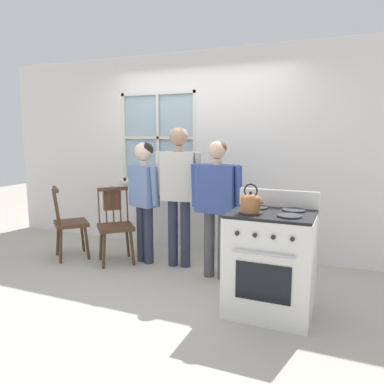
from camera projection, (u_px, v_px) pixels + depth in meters
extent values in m
plane|color=#B2AD9E|center=(154.00, 285.00, 4.02)|extent=(16.00, 16.00, 0.00)
cube|color=white|center=(72.00, 150.00, 5.94)|extent=(1.96, 0.06, 2.70)
cube|color=white|center=(323.00, 155.00, 4.49)|extent=(3.27, 0.06, 2.70)
cube|color=white|center=(160.00, 213.00, 5.48)|extent=(1.17, 0.06, 0.92)
cube|color=white|center=(158.00, 73.00, 5.18)|extent=(1.17, 0.06, 0.51)
cube|color=silver|center=(157.00, 184.00, 5.34)|extent=(1.23, 0.10, 0.03)
cube|color=#9EB7C6|center=(159.00, 138.00, 5.32)|extent=(1.11, 0.01, 1.21)
cube|color=silver|center=(158.00, 138.00, 5.29)|extent=(0.04, 0.02, 1.27)
cube|color=silver|center=(158.00, 138.00, 5.29)|extent=(1.17, 0.02, 0.04)
cube|color=silver|center=(124.00, 138.00, 5.51)|extent=(0.04, 0.03, 1.27)
cube|color=silver|center=(195.00, 138.00, 5.08)|extent=(0.04, 0.03, 1.27)
cube|color=silver|center=(157.00, 93.00, 5.20)|extent=(1.17, 0.03, 0.04)
cube|color=silver|center=(159.00, 181.00, 5.39)|extent=(1.17, 0.03, 0.04)
cube|color=#4C331E|center=(116.00, 227.00, 4.65)|extent=(0.58, 0.58, 0.04)
cylinder|color=#4C331E|center=(104.00, 251.00, 4.48)|extent=(0.05, 0.09, 0.44)
cylinder|color=#4C331E|center=(132.00, 248.00, 4.60)|extent=(0.09, 0.05, 0.44)
cylinder|color=#4C331E|center=(101.00, 244.00, 4.78)|extent=(0.09, 0.05, 0.44)
cylinder|color=#4C331E|center=(128.00, 241.00, 4.90)|extent=(0.05, 0.09, 0.44)
cylinder|color=#4C331E|center=(99.00, 208.00, 4.72)|extent=(0.06, 0.06, 0.44)
cylinder|color=#4C331E|center=(106.00, 208.00, 4.75)|extent=(0.06, 0.06, 0.44)
cylinder|color=#4C331E|center=(113.00, 207.00, 4.78)|extent=(0.06, 0.06, 0.44)
cylinder|color=#4C331E|center=(120.00, 207.00, 4.81)|extent=(0.06, 0.06, 0.44)
cylinder|color=#4C331E|center=(127.00, 206.00, 4.84)|extent=(0.06, 0.06, 0.44)
cube|color=#4C331E|center=(113.00, 189.00, 4.74)|extent=(0.31, 0.29, 0.04)
cube|color=#4C331E|center=(71.00, 223.00, 4.86)|extent=(0.58, 0.58, 0.04)
cylinder|color=#4C331E|center=(87.00, 243.00, 4.81)|extent=(0.09, 0.05, 0.44)
cylinder|color=#4C331E|center=(83.00, 237.00, 5.11)|extent=(0.05, 0.09, 0.44)
cylinder|color=#4C331E|center=(61.00, 246.00, 4.67)|extent=(0.05, 0.09, 0.44)
cylinder|color=#4C331E|center=(58.00, 239.00, 4.98)|extent=(0.09, 0.05, 0.44)
cylinder|color=#4C331E|center=(58.00, 210.00, 4.59)|extent=(0.06, 0.06, 0.44)
cylinder|color=#4C331E|center=(57.00, 209.00, 4.67)|extent=(0.06, 0.06, 0.44)
cylinder|color=#4C331E|center=(56.00, 208.00, 4.75)|extent=(0.06, 0.06, 0.44)
cylinder|color=#4C331E|center=(56.00, 206.00, 4.83)|extent=(0.06, 0.06, 0.44)
cylinder|color=#4C331E|center=(55.00, 205.00, 4.91)|extent=(0.06, 0.06, 0.44)
cube|color=#4C331E|center=(55.00, 189.00, 4.72)|extent=(0.31, 0.28, 0.04)
cylinder|color=#2D3347|center=(142.00, 233.00, 4.74)|extent=(0.12, 0.12, 0.72)
cylinder|color=#2D3347|center=(148.00, 235.00, 4.65)|extent=(0.12, 0.12, 0.72)
cube|color=#6B84B7|center=(144.00, 186.00, 4.60)|extent=(0.40, 0.31, 0.50)
cylinder|color=#6B84B7|center=(132.00, 183.00, 4.72)|extent=(0.11, 0.13, 0.47)
cylinder|color=#6B84B7|center=(154.00, 186.00, 4.44)|extent=(0.11, 0.13, 0.47)
cylinder|color=beige|center=(144.00, 163.00, 4.56)|extent=(0.10, 0.10, 0.06)
sphere|color=beige|center=(143.00, 151.00, 4.54)|extent=(0.22, 0.22, 0.22)
ellipsoid|color=black|center=(144.00, 150.00, 4.55)|extent=(0.22, 0.22, 0.18)
cylinder|color=#2D3347|center=(173.00, 233.00, 4.56)|extent=(0.12, 0.12, 0.82)
cylinder|color=#2D3347|center=(185.00, 234.00, 4.52)|extent=(0.12, 0.12, 0.82)
cube|color=beige|center=(179.00, 176.00, 4.43)|extent=(0.43, 0.26, 0.58)
cylinder|color=beige|center=(159.00, 174.00, 4.48)|extent=(0.09, 0.12, 0.53)
cylinder|color=beige|center=(198.00, 175.00, 4.35)|extent=(0.09, 0.12, 0.53)
cylinder|color=tan|center=(179.00, 149.00, 4.38)|extent=(0.10, 0.10, 0.07)
sphere|color=tan|center=(179.00, 137.00, 4.36)|extent=(0.21, 0.21, 0.21)
ellipsoid|color=silver|center=(179.00, 135.00, 4.37)|extent=(0.22, 0.22, 0.18)
cylinder|color=#4C4C51|center=(209.00, 244.00, 4.21)|extent=(0.12, 0.12, 0.75)
cylinder|color=#4C4C51|center=(223.00, 246.00, 4.13)|extent=(0.12, 0.12, 0.75)
cube|color=#384C8E|center=(217.00, 189.00, 4.07)|extent=(0.47, 0.26, 0.53)
cylinder|color=#384C8E|center=(195.00, 185.00, 4.18)|extent=(0.09, 0.12, 0.49)
cylinder|color=#384C8E|center=(239.00, 189.00, 3.92)|extent=(0.09, 0.12, 0.49)
cylinder|color=beige|center=(217.00, 162.00, 4.03)|extent=(0.10, 0.10, 0.06)
sphere|color=beige|center=(217.00, 150.00, 4.01)|extent=(0.19, 0.19, 0.19)
ellipsoid|color=brown|center=(218.00, 148.00, 4.02)|extent=(0.19, 0.19, 0.16)
cube|color=white|center=(271.00, 264.00, 3.35)|extent=(0.74, 0.64, 0.90)
cube|color=black|center=(272.00, 214.00, 3.28)|extent=(0.73, 0.61, 0.02)
cylinder|color=#2D2D30|center=(250.00, 213.00, 3.22)|extent=(0.20, 0.20, 0.02)
cylinder|color=#2D2D30|center=(290.00, 216.00, 3.10)|extent=(0.20, 0.20, 0.02)
cylinder|color=#2D2D30|center=(257.00, 208.00, 3.46)|extent=(0.20, 0.20, 0.02)
cylinder|color=#2D2D30|center=(294.00, 210.00, 3.33)|extent=(0.20, 0.20, 0.02)
cube|color=white|center=(279.00, 198.00, 3.53)|extent=(0.74, 0.06, 0.16)
cube|color=black|center=(263.00, 283.00, 3.06)|extent=(0.46, 0.01, 0.32)
cylinder|color=silver|center=(263.00, 254.00, 3.01)|extent=(0.52, 0.02, 0.02)
cylinder|color=#232326|center=(237.00, 233.00, 3.08)|extent=(0.04, 0.02, 0.04)
cylinder|color=#232326|center=(255.00, 235.00, 3.02)|extent=(0.04, 0.02, 0.04)
cylinder|color=#232326|center=(273.00, 237.00, 2.97)|extent=(0.04, 0.02, 0.04)
cylinder|color=#232326|center=(292.00, 239.00, 2.91)|extent=(0.04, 0.02, 0.04)
cylinder|color=#A86638|center=(250.00, 205.00, 3.21)|extent=(0.17, 0.17, 0.12)
ellipsoid|color=#A86638|center=(251.00, 198.00, 3.20)|extent=(0.16, 0.16, 0.07)
sphere|color=black|center=(251.00, 193.00, 3.20)|extent=(0.03, 0.03, 0.03)
cylinder|color=#A86638|center=(260.00, 204.00, 3.18)|extent=(0.08, 0.03, 0.07)
torus|color=black|center=(251.00, 191.00, 3.19)|extent=(0.12, 0.01, 0.12)
cylinder|color=#42474C|center=(171.00, 180.00, 5.23)|extent=(0.16, 0.16, 0.11)
cylinder|color=#33261C|center=(171.00, 176.00, 5.22)|extent=(0.14, 0.14, 0.01)
cone|color=#286033|center=(173.00, 169.00, 5.20)|extent=(0.06, 0.05, 0.19)
cone|color=#286033|center=(171.00, 173.00, 5.23)|extent=(0.04, 0.05, 0.09)
cone|color=#286033|center=(169.00, 169.00, 5.20)|extent=(0.09, 0.06, 0.20)
cone|color=#286033|center=(171.00, 173.00, 5.19)|extent=(0.04, 0.05, 0.08)
cube|color=brown|center=(112.00, 200.00, 4.85)|extent=(0.22, 0.22, 0.26)
torus|color=brown|center=(112.00, 188.00, 4.75)|extent=(0.18, 0.18, 0.01)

